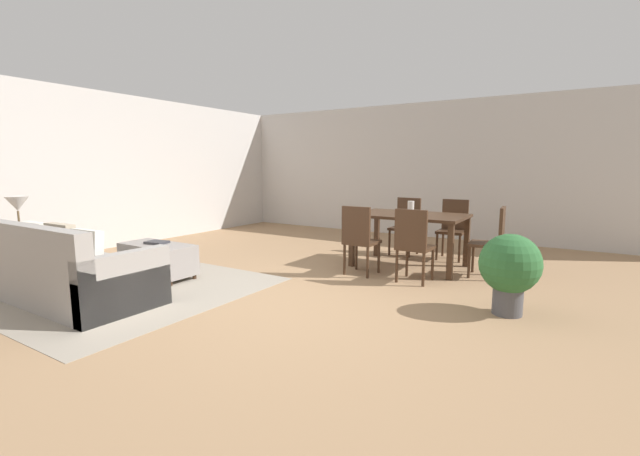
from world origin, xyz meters
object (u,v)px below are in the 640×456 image
(dining_chair_far_left, at_px, (406,223))
(book_on_ottoman, at_px, (157,242))
(ottoman_table, at_px, (158,258))
(dining_chair_head_east, at_px, (493,238))
(table_lamp, at_px, (17,206))
(dining_table, at_px, (410,220))
(dining_chair_near_right, at_px, (413,241))
(side_table, at_px, (22,247))
(potted_plant, at_px, (510,267))
(vase_centerpiece, at_px, (411,208))
(dining_chair_far_right, at_px, (453,225))
(dining_chair_near_left, at_px, (359,236))
(couch, at_px, (68,274))

(dining_chair_far_left, distance_m, book_on_ottoman, 3.82)
(ottoman_table, relative_size, dining_chair_head_east, 1.12)
(ottoman_table, distance_m, table_lamp, 1.77)
(dining_table, distance_m, dining_chair_near_right, 0.90)
(ottoman_table, relative_size, table_lamp, 1.96)
(side_table, height_order, potted_plant, potted_plant)
(dining_chair_head_east, relative_size, vase_centerpiece, 4.99)
(side_table, height_order, dining_chair_head_east, dining_chair_head_east)
(book_on_ottoman, xyz_separation_m, potted_plant, (4.09, 0.89, 0.01))
(ottoman_table, xyz_separation_m, potted_plant, (4.06, 0.91, 0.22))
(ottoman_table, bearing_deg, dining_chair_near_right, 27.48)
(dining_chair_near_right, height_order, dining_chair_head_east, same)
(side_table, height_order, vase_centerpiece, vase_centerpiece)
(table_lamp, bearing_deg, dining_chair_near_right, 31.34)
(dining_chair_head_east, bearing_deg, table_lamp, -145.97)
(ottoman_table, bearing_deg, dining_chair_far_right, 47.61)
(dining_chair_far_left, bearing_deg, dining_chair_far_right, 4.67)
(book_on_ottoman, bearing_deg, dining_chair_near_left, 33.92)
(dining_chair_far_left, height_order, dining_chair_far_right, same)
(ottoman_table, height_order, dining_chair_near_right, dining_chair_near_right)
(dining_chair_near_left, relative_size, book_on_ottoman, 3.54)
(couch, xyz_separation_m, dining_chair_near_right, (2.85, 2.64, 0.22))
(dining_chair_far_right, relative_size, potted_plant, 1.16)
(side_table, xyz_separation_m, dining_chair_far_left, (3.43, 4.16, 0.09))
(dining_chair_near_left, height_order, dining_chair_head_east, same)
(dining_table, xyz_separation_m, dining_chair_far_right, (0.38, 0.88, -0.15))
(ottoman_table, height_order, book_on_ottoman, book_on_ottoman)
(dining_table, distance_m, dining_chair_far_right, 0.97)
(dining_chair_far_left, relative_size, vase_centerpiece, 4.99)
(dining_chair_far_left, distance_m, potted_plant, 2.92)
(couch, bearing_deg, dining_chair_head_east, 43.44)
(dining_chair_head_east, xyz_separation_m, vase_centerpiece, (-1.12, 0.02, 0.33))
(ottoman_table, relative_size, potted_plant, 1.30)
(couch, distance_m, dining_chair_head_east, 5.00)
(dining_chair_head_east, bearing_deg, potted_plant, -73.92)
(side_table, relative_size, dining_chair_near_left, 0.59)
(ottoman_table, relative_size, dining_chair_far_left, 1.12)
(dining_chair_near_right, relative_size, dining_chair_far_left, 1.00)
(dining_chair_near_right, bearing_deg, dining_table, 113.23)
(side_table, relative_size, dining_table, 0.36)
(dining_chair_far_left, bearing_deg, dining_table, -66.30)
(side_table, height_order, book_on_ottoman, side_table)
(vase_centerpiece, bearing_deg, potted_plant, -42.74)
(vase_centerpiece, relative_size, potted_plant, 0.23)
(couch, relative_size, dining_chair_near_right, 2.16)
(couch, bearing_deg, dining_chair_near_right, 42.76)
(book_on_ottoman, bearing_deg, dining_chair_head_east, 31.72)
(couch, relative_size, side_table, 3.67)
(book_on_ottoman, bearing_deg, dining_chair_near_right, 26.96)
(side_table, distance_m, table_lamp, 0.52)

